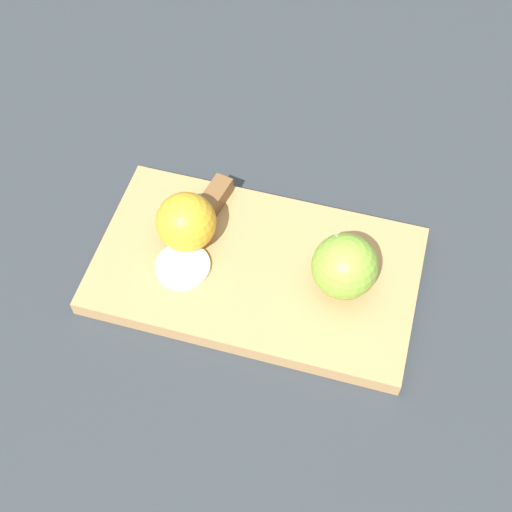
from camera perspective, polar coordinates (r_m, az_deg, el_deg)
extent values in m
plane|color=#282D33|center=(0.89, 0.00, -1.50)|extent=(4.00, 4.00, 0.00)
cube|color=#A37A4C|center=(0.88, 0.00, -1.12)|extent=(0.40, 0.23, 0.02)
sphere|color=olive|center=(0.83, 7.17, -0.59)|extent=(0.08, 0.08, 0.08)
cylinder|color=beige|center=(0.83, 6.70, -0.66)|extent=(0.03, 0.07, 0.07)
sphere|color=gold|center=(0.87, -5.61, 2.73)|extent=(0.07, 0.07, 0.07)
cylinder|color=beige|center=(0.87, -5.18, 2.81)|extent=(0.04, 0.06, 0.07)
cube|color=silver|center=(0.89, -5.95, 0.32)|extent=(0.03, 0.09, 0.00)
cube|color=brown|center=(0.92, -3.52, 4.41)|extent=(0.04, 0.08, 0.02)
cylinder|color=beige|center=(0.87, -5.87, -0.83)|extent=(0.07, 0.07, 0.01)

